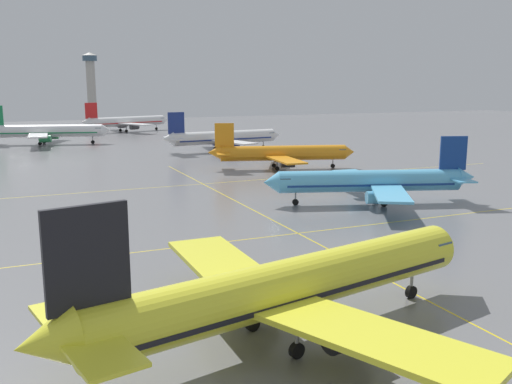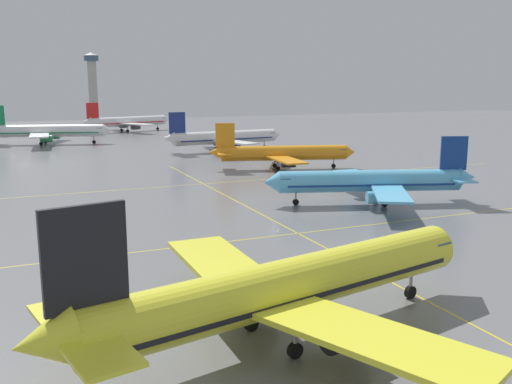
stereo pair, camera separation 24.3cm
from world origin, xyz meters
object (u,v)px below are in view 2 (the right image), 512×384
Objects in this scene: airliner_far_right_stand at (48,131)px; control_tower at (92,80)px; airliner_third_row at (282,153)px; airliner_front_gate at (289,286)px; airliner_second_row at (372,181)px; airliner_distant_taxiway at (128,122)px; airliner_far_left_stand at (224,138)px.

airliner_far_right_stand is 158.31m from control_tower.
airliner_third_row is 0.91× the size of control_tower.
airliner_front_gate is 1.18× the size of airliner_third_row.
control_tower reaches higher than airliner_far_right_stand.
airliner_distant_taxiway is at bearing 93.78° from airliner_second_row.
control_tower is at bearing 93.70° from airliner_far_left_stand.
airliner_front_gate is 1.05× the size of airliner_distant_taxiway.
airliner_far_right_stand is 52.49m from airliner_distant_taxiway.
control_tower is at bearing 89.55° from airliner_distant_taxiway.
airliner_third_row is at bearing -59.25° from airliner_far_right_stand.
airliner_second_row is 80.13m from airliner_far_left_stand.
airliner_second_row is 0.93× the size of control_tower.
airliner_far_right_stand reaches higher than airliner_distant_taxiway.
airliner_distant_taxiway reaches higher than airliner_second_row.
airliner_far_right_stand is (-8.96, 161.13, 0.03)m from airliner_front_gate.
airliner_third_row is at bearing 64.49° from airliner_front_gate.
airliner_distant_taxiway is 1.03× the size of control_tower.
airliner_second_row is 0.86× the size of airliner_far_right_stand.
airliner_second_row is 0.90× the size of airliner_distant_taxiway.
airliner_second_row is 129.16m from airliner_far_right_stand.
airliner_front_gate is 89.81m from airliner_third_row.
control_tower reaches higher than airliner_distant_taxiway.
airliner_front_gate is at bearing -115.51° from airliner_third_row.
airliner_second_row is at bearing -92.00° from airliner_far_left_stand.
airliner_distant_taxiway is at bearing 49.90° from airliner_far_right_stand.
airliner_third_row is 93.19m from airliner_far_right_stand.
airliner_second_row is at bearing 48.31° from airliner_front_gate.
airliner_distant_taxiway reaches higher than airliner_far_left_stand.
control_tower reaches higher than airliner_second_row.
airliner_far_left_stand is at bearing -86.30° from control_tower.
airliner_far_left_stand is at bearing 90.53° from airliner_third_row.
airliner_third_row is at bearing -83.44° from airliner_distant_taxiway.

